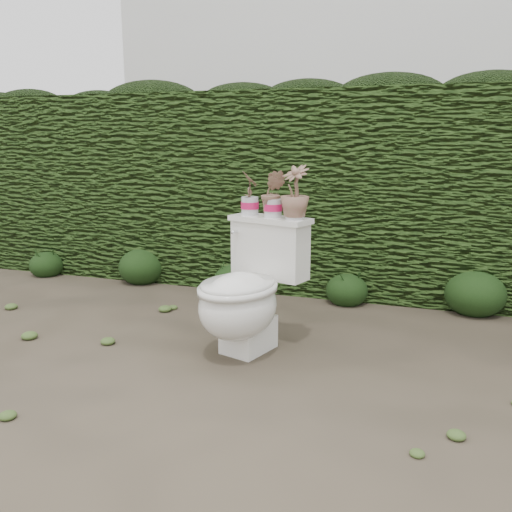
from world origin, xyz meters
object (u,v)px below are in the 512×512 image
(toilet, at_px, (246,293))
(potted_plant_left, at_px, (250,194))
(potted_plant_center, at_px, (273,195))
(potted_plant_right, at_px, (295,194))

(toilet, relative_size, potted_plant_left, 3.09)
(potted_plant_left, height_order, potted_plant_center, potted_plant_center)
(potted_plant_left, bearing_deg, potted_plant_right, -136.28)
(potted_plant_center, height_order, potted_plant_right, potted_plant_right)
(potted_plant_left, xyz_separation_m, potted_plant_right, (0.31, -0.09, 0.02))
(potted_plant_left, relative_size, potted_plant_right, 0.85)
(toilet, height_order, potted_plant_center, potted_plant_center)
(potted_plant_left, relative_size, potted_plant_center, 0.96)
(toilet, bearing_deg, potted_plant_right, 54.41)
(potted_plant_left, bearing_deg, toilet, 165.84)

